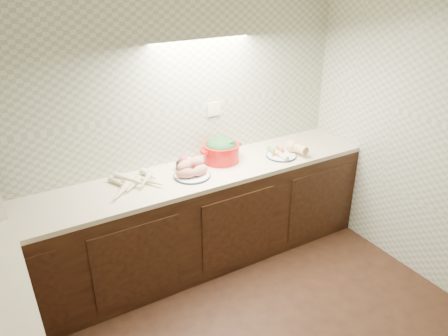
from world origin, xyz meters
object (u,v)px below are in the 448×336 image
dutch_oven (221,150)px  veg_plate (286,150)px  parsnip_pile (139,182)px  onion_bowl (185,164)px  sweet_potato_plate (191,170)px

dutch_oven → veg_plate: 0.61m
parsnip_pile → onion_bowl: size_ratio=2.90×
parsnip_pile → veg_plate: size_ratio=1.39×
onion_bowl → dutch_oven: dutch_oven is taller
veg_plate → dutch_oven: bearing=162.0°
sweet_potato_plate → onion_bowl: (0.02, 0.15, -0.01)m
sweet_potato_plate → dutch_oven: 0.39m
sweet_potato_plate → onion_bowl: 0.15m
dutch_oven → onion_bowl: bearing=174.5°
parsnip_pile → onion_bowl: (0.45, 0.10, 0.01)m
parsnip_pile → sweet_potato_plate: (0.43, -0.05, 0.02)m
dutch_oven → veg_plate: bearing=-20.9°
onion_bowl → veg_plate: size_ratio=0.48×
parsnip_pile → dutch_oven: size_ratio=1.18×
parsnip_pile → sweet_potato_plate: sweet_potato_plate is taller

